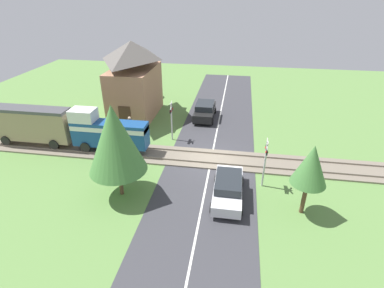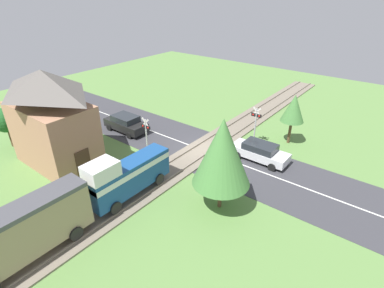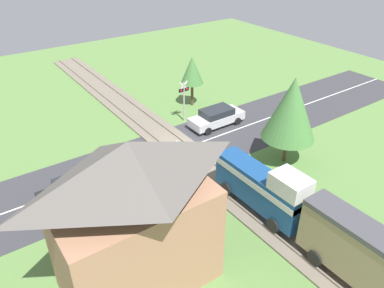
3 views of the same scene
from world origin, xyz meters
name	(u,v)px [view 3 (image 3 of 3)]	position (x,y,z in m)	size (l,w,h in m)	color
ground_plane	(180,150)	(0.00, 0.00, 0.00)	(60.00, 60.00, 0.00)	#5B8442
road_surface	(180,150)	(0.00, 0.00, 0.01)	(48.00, 6.40, 0.02)	#38383D
track_bed	(180,149)	(0.00, 0.00, 0.07)	(2.80, 48.00, 0.24)	#756B5B
train	(314,221)	(0.00, 11.35, 1.86)	(1.58, 12.64, 3.18)	navy
car_near_crossing	(217,117)	(-4.36, -1.44, 0.76)	(4.46, 1.85, 1.44)	silver
car_far_side	(78,190)	(7.78, 1.44, 0.82)	(4.29, 1.96, 1.57)	black
crossing_signal_west_approach	(184,96)	(-2.76, -3.59, 2.14)	(0.90, 0.18, 3.36)	#B7B7B7
crossing_signal_east_approach	(174,160)	(2.76, 3.59, 2.14)	(0.90, 0.18, 3.36)	#B7B7B7
station_building	(135,220)	(7.52, 8.23, 3.50)	(6.83, 4.09, 7.16)	#AD7A5B
pedestrian_by_station	(208,216)	(3.08, 7.32, 0.78)	(0.42, 0.42, 1.71)	#333338
tree_roadside_hedge	(291,108)	(-4.99, 5.09, 3.84)	(3.41, 3.41, 5.89)	brown
tree_beyond_track	(192,70)	(-5.01, -5.70, 3.15)	(1.92, 1.92, 4.34)	brown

